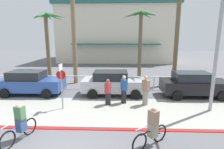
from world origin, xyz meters
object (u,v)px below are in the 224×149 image
object	(u,v)px
palm_tree_3	(73,7)
pedestrian_2	(124,90)
palm_tree_4	(141,26)
car_blue_1	(30,82)
car_silver_2	(113,83)
stop_sign_bike_lane	(61,80)
palm_tree_5	(180,1)
car_black_3	(194,84)
cyclist_black_1	(152,128)
streetlight_curb	(222,31)
cyclist_blue_0	(20,123)
pedestrian_0	(108,93)
palm_tree_2	(47,28)
pedestrian_1	(146,91)

from	to	relation	value
palm_tree_3	pedestrian_2	world-z (taller)	palm_tree_3
palm_tree_4	car_blue_1	distance (m)	10.78
car_silver_2	palm_tree_4	bearing A→B (deg)	66.13
stop_sign_bike_lane	car_silver_2	xyz separation A→B (m)	(2.80, 2.63, -0.81)
stop_sign_bike_lane	palm_tree_4	xyz separation A→B (m)	(5.21, 8.07, 3.35)
palm_tree_5	car_silver_2	bearing A→B (deg)	-147.89
stop_sign_bike_lane	car_black_3	world-z (taller)	stop_sign_bike_lane
cyclist_black_1	pedestrian_2	xyz separation A→B (m)	(-0.92, 4.37, 0.12)
streetlight_curb	cyclist_blue_0	distance (m)	10.03
streetlight_curb	pedestrian_2	world-z (taller)	streetlight_curb
palm_tree_5	car_blue_1	size ratio (longest dim) A/B	2.11
cyclist_blue_0	cyclist_black_1	distance (m)	5.07
car_silver_2	car_black_3	size ratio (longest dim) A/B	1.00
palm_tree_3	cyclist_black_1	xyz separation A→B (m)	(5.02, -9.20, -5.72)
pedestrian_0	pedestrian_2	world-z (taller)	pedestrian_2
stop_sign_bike_lane	car_silver_2	bearing A→B (deg)	43.22
palm_tree_5	pedestrian_0	world-z (taller)	palm_tree_5
cyclist_blue_0	palm_tree_5	bearing A→B (deg)	46.26
palm_tree_3	pedestrian_0	size ratio (longest dim) A/B	5.47
cyclist_black_1	streetlight_curb	bearing A→B (deg)	39.46
streetlight_curb	stop_sign_bike_lane	bearing A→B (deg)	178.58
palm_tree_5	pedestrian_2	size ratio (longest dim) A/B	5.30
car_silver_2	pedestrian_0	size ratio (longest dim) A/B	2.77
car_blue_1	cyclist_blue_0	bearing A→B (deg)	-67.24
streetlight_curb	pedestrian_0	size ratio (longest dim) A/B	4.72
stop_sign_bike_lane	palm_tree_3	bearing A→B (deg)	96.12
palm_tree_5	cyclist_blue_0	size ratio (longest dim) A/B	5.25
cyclist_black_1	pedestrian_2	distance (m)	4.46
palm_tree_2	car_blue_1	bearing A→B (deg)	-85.55
cyclist_blue_0	cyclist_black_1	world-z (taller)	same
palm_tree_3	cyclist_blue_0	distance (m)	10.67
stop_sign_bike_lane	palm_tree_5	size ratio (longest dim) A/B	0.28
palm_tree_2	palm_tree_5	distance (m)	11.67
cyclist_black_1	stop_sign_bike_lane	bearing A→B (deg)	142.68
palm_tree_2	car_silver_2	xyz separation A→B (m)	(6.23, -4.67, -3.96)
car_blue_1	car_silver_2	distance (m)	5.86
palm_tree_5	cyclist_blue_0	xyz separation A→B (m)	(-8.65, -9.04, -6.13)
car_silver_2	car_black_3	xyz separation A→B (m)	(5.46, -0.17, 0.00)
palm_tree_4	palm_tree_5	size ratio (longest dim) A/B	0.70
palm_tree_5	palm_tree_4	bearing A→B (deg)	141.64
palm_tree_3	palm_tree_5	xyz separation A→B (m)	(8.60, 0.03, 0.42)
palm_tree_4	car_black_3	distance (m)	7.62
stop_sign_bike_lane	palm_tree_4	world-z (taller)	palm_tree_4
cyclist_blue_0	pedestrian_1	size ratio (longest dim) A/B	0.98
car_silver_2	palm_tree_5	bearing A→B (deg)	32.11
stop_sign_bike_lane	palm_tree_3	size ratio (longest dim) A/B	0.29
stop_sign_bike_lane	car_silver_2	size ratio (longest dim) A/B	0.58
palm_tree_5	car_blue_1	world-z (taller)	palm_tree_5
car_blue_1	palm_tree_4	bearing A→B (deg)	33.75
palm_tree_5	pedestrian_1	bearing A→B (deg)	-122.20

